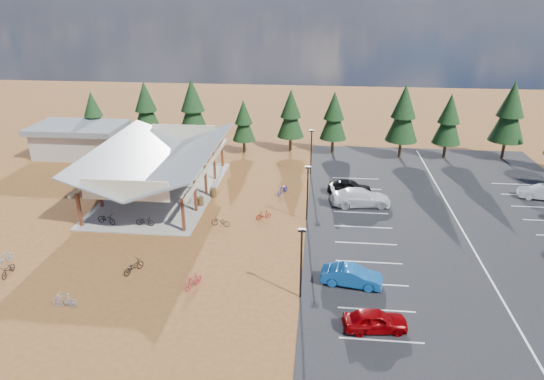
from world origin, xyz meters
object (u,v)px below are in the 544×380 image
object	(u,v)px
bike_6	(179,180)
bike_8	(8,270)
trash_bin_1	(213,193)
car_0	(375,320)
bike_14	(283,190)
car_4	(349,187)
bike_2	(149,186)
trash_bin_0	(200,202)
bike_12	(133,266)
bike_16	(220,222)
outbuilding	(80,139)
bike_9	(3,258)
bike_3	(157,161)
bike_5	(182,198)
bike_13	(65,300)
car_1	(352,276)
car_3	(361,197)
bike_11	(194,281)
bike_4	(145,221)
car_9	(542,192)
lamp_post_2	(311,149)
bike_1	(147,189)
lamp_post_0	(301,259)
bike_0	(106,219)
bike_15	(263,215)
lamp_post_1	(308,190)
bike_7	(184,172)
bike_pavilion	(159,157)

from	to	relation	value
bike_6	bike_8	distance (m)	20.06
trash_bin_1	car_0	xyz separation A→B (m)	(14.24, -19.37, 0.26)
bike_14	car_4	world-z (taller)	car_4
bike_2	bike_6	bearing A→B (deg)	-39.50
trash_bin_0	bike_12	size ratio (longest dim) A/B	0.48
bike_14	bike_16	world-z (taller)	bike_14
outbuilding	car_0	bearing A→B (deg)	-42.64
bike_9	trash_bin_0	bearing A→B (deg)	-113.65
bike_12	bike_3	bearing A→B (deg)	-48.29
bike_5	bike_13	distance (m)	17.31
bike_2	car_1	size ratio (longest dim) A/B	0.43
trash_bin_0	bike_5	bearing A→B (deg)	170.54
car_0	car_3	xyz separation A→B (m)	(0.36, 18.70, 0.16)
bike_11	bike_12	world-z (taller)	bike_11
bike_4	car_9	size ratio (longest dim) A/B	0.38
bike_12	bike_16	bearing A→B (deg)	-93.36
bike_2	bike_13	xyz separation A→B (m)	(1.23, -19.93, -0.05)
lamp_post_2	bike_13	distance (m)	30.85
car_0	bike_2	bearing A→B (deg)	38.88
bike_1	bike_4	distance (m)	7.66
lamp_post_0	bike_0	bearing A→B (deg)	152.35
bike_5	trash_bin_0	bearing A→B (deg)	-92.38
lamp_post_0	bike_15	size ratio (longest dim) A/B	3.42
lamp_post_2	lamp_post_1	bearing A→B (deg)	-90.00
car_4	car_9	bearing A→B (deg)	-82.49
bike_4	bike_5	xyz separation A→B (m)	(1.91, 5.13, 0.12)
lamp_post_0	car_9	size ratio (longest dim) A/B	1.18
bike_13	car_9	world-z (taller)	car_9
bike_0	bike_16	distance (m)	10.09
trash_bin_1	bike_9	xyz separation A→B (m)	(-12.98, -14.36, 0.07)
lamp_post_1	bike_7	world-z (taller)	lamp_post_1
bike_6	lamp_post_2	bearing A→B (deg)	-60.13
bike_13	car_3	world-z (taller)	car_3
bike_0	bike_9	distance (m)	8.76
lamp_post_0	car_0	size ratio (longest dim) A/B	1.31
bike_14	bike_pavilion	bearing A→B (deg)	-151.83
lamp_post_1	bike_0	xyz separation A→B (m)	(-17.56, -2.80, -2.39)
bike_pavilion	outbuilding	distance (m)	17.89
bike_13	bike_16	bearing A→B (deg)	149.10
bike_12	lamp_post_1	bearing A→B (deg)	-113.10
bike_7	bike_12	bearing A→B (deg)	-156.53
bike_4	car_3	bearing A→B (deg)	-67.24
bike_16	bike_7	bearing A→B (deg)	-141.85
lamp_post_0	trash_bin_1	world-z (taller)	lamp_post_0
lamp_post_2	bike_12	world-z (taller)	lamp_post_2
bike_13	bike_3	bearing A→B (deg)	-173.40
lamp_post_0	lamp_post_1	world-z (taller)	same
bike_2	car_3	size ratio (longest dim) A/B	0.32
outbuilding	bike_12	world-z (taller)	outbuilding
lamp_post_0	bike_13	bearing A→B (deg)	-169.93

